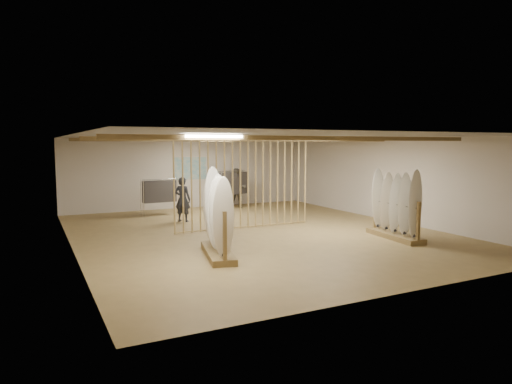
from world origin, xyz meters
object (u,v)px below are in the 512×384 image
clothing_rack_a (159,191)px  shopper_b (237,186)px  rack_left (218,227)px  shopper_a (183,196)px  rack_right (395,215)px  clothing_rack_b (232,183)px

clothing_rack_a → shopper_b: size_ratio=0.75×
rack_left → shopper_a: bearing=94.8°
rack_right → clothing_rack_a: 8.30m
clothing_rack_b → rack_right: bearing=-96.1°
clothing_rack_a → clothing_rack_b: bearing=7.3°
rack_right → shopper_b: rack_right is taller
rack_right → clothing_rack_a: size_ratio=1.47×
clothing_rack_b → shopper_b: (0.18, -0.05, -0.10)m
rack_right → shopper_a: 6.83m
shopper_a → shopper_b: bearing=-101.2°
rack_right → shopper_a: size_ratio=1.18×
shopper_b → clothing_rack_a: bearing=-126.9°
rack_left → rack_right: 5.11m
rack_right → shopper_a: (-4.38, 5.23, 0.21)m
clothing_rack_a → shopper_a: shopper_a is taller
clothing_rack_a → shopper_b: (3.31, 0.56, 0.02)m
rack_left → clothing_rack_a: (0.35, 6.47, 0.22)m
shopper_b → rack_right: bearing=-35.4°
rack_left → clothing_rack_a: 6.48m
rack_right → shopper_a: rack_right is taller
shopper_a → shopper_b: 3.64m
rack_right → shopper_b: 7.51m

